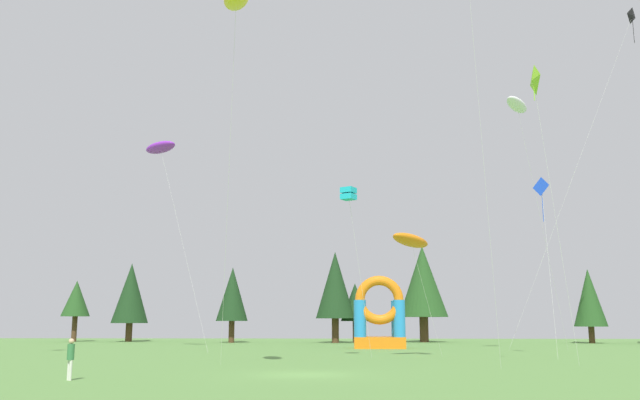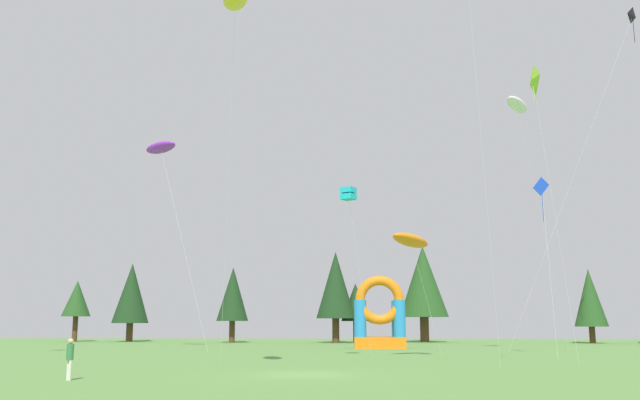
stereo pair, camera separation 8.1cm
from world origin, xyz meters
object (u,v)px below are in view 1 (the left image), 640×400
kite_lime_diamond (532,83)px  kite_orange_parafoil (411,240)px  inflatable_red_slide (379,321)px  kite_blue_diamond (542,189)px  kite_white_parafoil (517,105)px  kite_black_diamond (632,21)px  kite_cyan_box (348,194)px  person_near_camera (71,355)px  kite_purple_parafoil (160,148)px

kite_lime_diamond → kite_orange_parafoil: bearing=120.2°
kite_orange_parafoil → inflatable_red_slide: (-1.48, 14.74, -5.21)m
kite_blue_diamond → inflatable_red_slide: (-10.66, 13.09, -8.86)m
kite_white_parafoil → kite_blue_diamond: bearing=-86.4°
kite_black_diamond → kite_lime_diamond: 26.49m
kite_black_diamond → inflatable_red_slide: size_ratio=4.54×
kite_orange_parafoil → kite_black_diamond: (19.50, 9.33, 19.29)m
kite_black_diamond → kite_lime_diamond: (-13.83, -19.07, -12.11)m
kite_black_diamond → kite_white_parafoil: size_ratio=1.44×
kite_black_diamond → kite_cyan_box: bearing=-154.6°
kite_blue_diamond → person_near_camera: bearing=-142.6°
kite_purple_parafoil → person_near_camera: (4.80, -27.91, -15.84)m
kite_blue_diamond → person_near_camera: size_ratio=7.17×
kite_orange_parafoil → kite_lime_diamond: 13.37m
kite_black_diamond → person_near_camera: (-34.67, -26.32, -25.81)m
kite_cyan_box → kite_lime_diamond: 13.28m
kite_white_parafoil → kite_lime_diamond: kite_white_parafoil is taller
kite_orange_parafoil → inflatable_red_slide: kite_orange_parafoil is taller
kite_blue_diamond → kite_purple_parafoil: bearing=162.4°
kite_lime_diamond → person_near_camera: (-20.85, -7.25, -13.70)m
kite_lime_diamond → inflatable_red_slide: (-7.16, 24.48, -12.39)m
kite_white_parafoil → inflatable_red_slide: (-10.38, 8.68, -16.31)m
kite_purple_parafoil → kite_lime_diamond: (25.64, -20.66, -2.13)m
kite_purple_parafoil → kite_orange_parafoil: bearing=-28.7°
kite_white_parafoil → kite_purple_parafoil: bearing=170.5°
kite_cyan_box → kite_lime_diamond: size_ratio=0.70×
kite_purple_parafoil → kite_cyan_box: size_ratio=1.63×
kite_orange_parafoil → kite_white_parafoil: kite_white_parafoil is taller
kite_purple_parafoil → person_near_camera: 32.45m
kite_lime_diamond → kite_blue_diamond: size_ratio=1.31×
kite_lime_diamond → person_near_camera: bearing=-160.8°
person_near_camera → inflatable_red_slide: bearing=-71.5°
kite_purple_parafoil → person_near_camera: size_ratio=10.66×
kite_orange_parafoil → kite_purple_parafoil: 24.60m
kite_blue_diamond → person_near_camera: 32.31m
kite_white_parafoil → person_near_camera: size_ratio=11.77×
person_near_camera → inflatable_red_slide: 34.59m
kite_white_parafoil → kite_cyan_box: (-12.94, -7.89, -8.31)m
kite_orange_parafoil → kite_purple_parafoil: size_ratio=0.47×
kite_black_diamond → person_near_camera: kite_black_diamond is taller
kite_blue_diamond → kite_orange_parafoil: bearing=-169.8°
kite_purple_parafoil → kite_blue_diamond: 31.11m
person_near_camera → kite_cyan_box: bearing=-84.4°
kite_purple_parafoil → person_near_camera: kite_purple_parafoil is taller
kite_purple_parafoil → kite_white_parafoil: 29.33m
kite_cyan_box → person_near_camera: size_ratio=6.54×
kite_lime_diamond → kite_blue_diamond: kite_lime_diamond is taller
kite_white_parafoil → kite_cyan_box: bearing=-148.6°
kite_blue_diamond → kite_white_parafoil: bearing=93.6°
kite_orange_parafoil → inflatable_red_slide: size_ratio=1.34×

